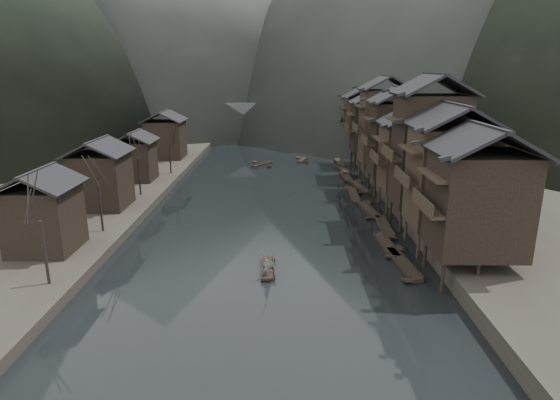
{
  "coord_description": "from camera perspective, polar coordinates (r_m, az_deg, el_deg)",
  "views": [
    {
      "loc": [
        1.55,
        -44.56,
        17.45
      ],
      "look_at": [
        1.08,
        7.67,
        2.5
      ],
      "focal_mm": 30.0,
      "sensor_mm": 36.0,
      "label": 1
    }
  ],
  "objects": [
    {
      "name": "midriver_boats",
      "position": [
        94.08,
        -0.6,
        5.41
      ],
      "size": [
        11.17,
        26.11,
        0.44
      ],
      "color": "black",
      "rests_on": "water"
    },
    {
      "name": "stone_bridge",
      "position": [
        117.22,
        -0.25,
        9.93
      ],
      "size": [
        40.0,
        6.0,
        9.0
      ],
      "color": "#4C4C4F",
      "rests_on": "ground"
    },
    {
      "name": "right_bank",
      "position": [
        92.43,
        21.79,
        4.52
      ],
      "size": [
        40.0,
        200.0,
        1.8
      ],
      "primitive_type": "cube",
      "color": "#2D2823",
      "rests_on": "ground"
    },
    {
      "name": "left_houses",
      "position": [
        69.33,
        -18.12,
        5.39
      ],
      "size": [
        8.1,
        53.2,
        8.73
      ],
      "color": "black",
      "rests_on": "left_bank"
    },
    {
      "name": "left_bank",
      "position": [
        93.64,
        -22.54,
        4.38
      ],
      "size": [
        40.0,
        200.0,
        1.2
      ],
      "primitive_type": "cube",
      "color": "#2D2823",
      "rests_on": "ground"
    },
    {
      "name": "bamboo_pole",
      "position": [
        38.99,
        -1.41,
        -4.56
      ],
      "size": [
        1.13,
        2.17,
        3.45
      ],
      "primitive_type": "cylinder",
      "rotation": [
        0.6,
        0.0,
        -0.47
      ],
      "color": "#8C7A51",
      "rests_on": "boatman"
    },
    {
      "name": "water",
      "position": [
        47.88,
        -1.38,
        -5.41
      ],
      "size": [
        300.0,
        300.0,
        0.0
      ],
      "primitive_type": "plane",
      "color": "black",
      "rests_on": "ground"
    },
    {
      "name": "moored_sampans",
      "position": [
        67.76,
        9.45,
        1.01
      ],
      "size": [
        3.22,
        60.98,
        0.47
      ],
      "color": "black",
      "rests_on": "water"
    },
    {
      "name": "boatman",
      "position": [
        39.95,
        -1.68,
        -7.96
      ],
      "size": [
        0.67,
        0.53,
        1.62
      ],
      "primitive_type": "imported",
      "rotation": [
        0.0,
        0.0,
        2.87
      ],
      "color": "slate",
      "rests_on": "hero_sampan"
    },
    {
      "name": "cargo_heap",
      "position": [
        41.94,
        -1.41,
        -7.48
      ],
      "size": [
        1.09,
        1.43,
        0.66
      ],
      "primitive_type": "ellipsoid",
      "color": "black",
      "rests_on": "hero_sampan"
    },
    {
      "name": "bare_trees",
      "position": [
        55.48,
        -19.07,
        3.7
      ],
      "size": [
        3.74,
        43.14,
        7.47
      ],
      "color": "black",
      "rests_on": "left_bank"
    },
    {
      "name": "stilt_houses",
      "position": [
        66.0,
        14.45,
        8.21
      ],
      "size": [
        9.0,
        67.6,
        16.99
      ],
      "color": "black",
      "rests_on": "ground"
    },
    {
      "name": "hero_sampan",
      "position": [
        41.95,
        -1.44,
        -8.3
      ],
      "size": [
        1.3,
        5.0,
        0.44
      ],
      "color": "black",
      "rests_on": "water"
    }
  ]
}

